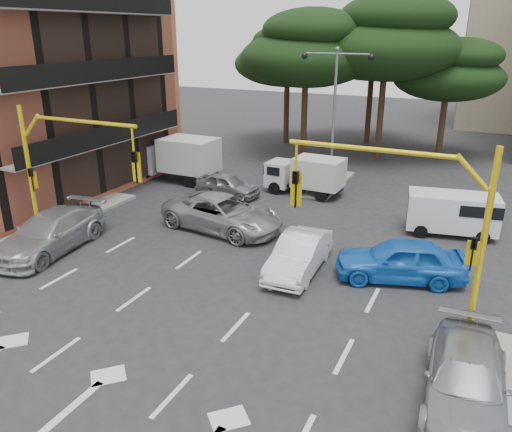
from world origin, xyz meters
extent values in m
plane|color=#28282B|center=(0.00, 0.00, 0.00)|extent=(120.00, 120.00, 0.00)
cube|color=gray|center=(0.00, 16.00, 0.07)|extent=(1.40, 6.00, 0.15)
cube|color=black|center=(-10.44, 8.00, 6.00)|extent=(0.12, 14.72, 11.20)
cube|color=black|center=(4.94, 44.00, 7.50)|extent=(0.12, 11.04, 14.20)
cylinder|color=#382616|center=(-4.00, 22.00, 2.48)|extent=(0.44, 0.44, 4.95)
ellipsoid|color=black|center=(-4.00, 22.00, 6.93)|extent=(9.15, 9.15, 3.87)
ellipsoid|color=black|center=(-3.40, 21.60, 8.80)|extent=(6.86, 6.86, 2.86)
ellipsoid|color=black|center=(-4.50, 22.30, 8.25)|extent=(6.07, 6.07, 2.64)
cylinder|color=#382616|center=(1.00, 24.00, 2.70)|extent=(0.44, 0.44, 5.40)
ellipsoid|color=black|center=(1.00, 24.00, 7.56)|extent=(9.98, 9.98, 4.22)
ellipsoid|color=black|center=(1.60, 23.60, 9.60)|extent=(7.49, 7.49, 3.12)
ellipsoid|color=black|center=(0.50, 24.30, 9.00)|extent=(6.62, 6.62, 2.88)
cylinder|color=#382616|center=(-7.00, 26.00, 2.25)|extent=(0.44, 0.44, 4.50)
ellipsoid|color=black|center=(-7.00, 26.00, 6.30)|extent=(8.32, 8.32, 3.52)
ellipsoid|color=black|center=(-6.40, 25.60, 8.00)|extent=(6.24, 6.24, 2.60)
ellipsoid|color=black|center=(-7.50, 26.30, 7.50)|extent=(5.52, 5.52, 2.40)
cylinder|color=#382616|center=(5.00, 26.00, 2.02)|extent=(0.44, 0.44, 4.05)
ellipsoid|color=black|center=(5.00, 26.00, 5.67)|extent=(7.49, 7.49, 3.17)
ellipsoid|color=black|center=(5.60, 25.60, 7.20)|extent=(5.62, 5.62, 2.34)
ellipsoid|color=black|center=(4.50, 26.30, 6.75)|extent=(4.97, 4.97, 2.16)
cylinder|color=#382616|center=(-1.00, 29.00, 2.48)|extent=(0.44, 0.44, 4.95)
ellipsoid|color=black|center=(-1.00, 29.00, 6.93)|extent=(9.15, 9.15, 3.87)
ellipsoid|color=black|center=(-0.40, 28.60, 8.80)|extent=(6.86, 6.86, 2.86)
ellipsoid|color=black|center=(-1.50, 29.30, 8.25)|extent=(6.07, 6.07, 2.64)
cylinder|color=yellow|center=(8.60, 2.00, 3.00)|extent=(0.18, 0.18, 6.00)
cylinder|color=yellow|center=(8.05, 2.00, 5.25)|extent=(0.95, 0.14, 0.95)
cylinder|color=yellow|center=(5.30, 2.00, 5.60)|extent=(4.80, 0.14, 0.14)
cylinder|color=yellow|center=(3.10, 2.00, 5.15)|extent=(0.08, 0.08, 0.90)
imported|color=black|center=(3.10, 2.00, 4.10)|extent=(0.20, 0.24, 1.20)
cube|color=yellow|center=(3.10, 2.08, 4.10)|extent=(0.36, 0.06, 1.10)
imported|color=black|center=(8.38, 1.85, 3.00)|extent=(0.16, 0.20, 1.00)
cube|color=yellow|center=(8.38, 1.95, 3.00)|extent=(0.35, 0.08, 0.70)
cylinder|color=yellow|center=(-8.60, 2.00, 3.00)|extent=(0.18, 0.18, 6.00)
cylinder|color=yellow|center=(-8.05, 2.00, 5.25)|extent=(0.95, 0.14, 0.95)
cylinder|color=yellow|center=(-5.30, 2.00, 5.60)|extent=(4.80, 0.14, 0.14)
cylinder|color=yellow|center=(-3.10, 2.00, 5.15)|extent=(0.08, 0.08, 0.90)
imported|color=black|center=(-3.10, 2.00, 4.10)|extent=(0.20, 0.24, 1.20)
cube|color=yellow|center=(-3.10, 2.08, 4.10)|extent=(0.36, 0.06, 1.10)
imported|color=black|center=(-8.38, 1.85, 3.00)|extent=(0.16, 0.20, 1.00)
cube|color=yellow|center=(-8.38, 1.95, 3.00)|extent=(0.35, 0.08, 0.70)
cylinder|color=slate|center=(0.00, 16.00, 3.90)|extent=(0.16, 0.16, 7.50)
cylinder|color=slate|center=(-0.90, 16.00, 7.55)|extent=(1.80, 0.10, 0.10)
sphere|color=black|center=(-1.90, 16.00, 7.40)|extent=(0.36, 0.36, 0.36)
cylinder|color=slate|center=(0.90, 16.00, 7.55)|extent=(1.80, 0.10, 0.10)
sphere|color=black|center=(1.90, 16.00, 7.40)|extent=(0.36, 0.36, 0.36)
sphere|color=slate|center=(0.00, 16.00, 7.80)|extent=(0.24, 0.24, 0.24)
imported|color=white|center=(2.39, 4.47, 0.72)|extent=(1.72, 4.41, 1.43)
imported|color=blue|center=(6.00, 5.46, 0.80)|extent=(5.05, 3.21, 1.60)
imported|color=#A1A4A8|center=(-7.75, 1.82, 0.80)|extent=(2.83, 5.74, 1.60)
imported|color=#9E9FA5|center=(-2.36, 7.00, 0.80)|extent=(6.09, 3.43, 1.61)
imported|color=gray|center=(-4.59, 11.54, 0.64)|extent=(3.83, 1.78, 1.27)
imported|color=gray|center=(8.70, -0.55, 0.69)|extent=(2.23, 4.89, 1.39)
camera|label=1|loc=(8.39, -11.89, 8.75)|focal=35.00mm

